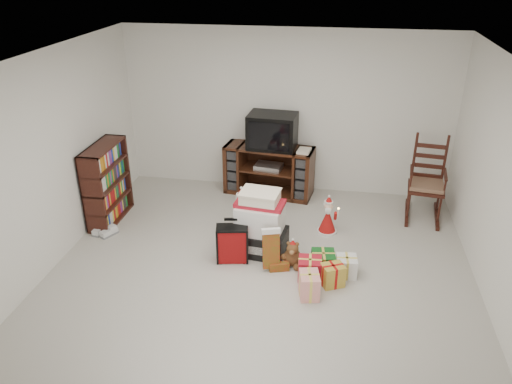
{
  "coord_description": "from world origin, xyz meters",
  "views": [
    {
      "loc": [
        0.77,
        -4.82,
        3.47
      ],
      "look_at": [
        -0.15,
        0.6,
        0.8
      ],
      "focal_mm": 35.0,
      "sensor_mm": 36.0,
      "label": 1
    }
  ],
  "objects_px": {
    "bookshelf": "(107,185)",
    "rocking_chair": "(425,188)",
    "gift_pile": "(260,226)",
    "teddy_bear": "(292,255)",
    "gift_cluster": "(323,270)",
    "santa_figurine": "(328,219)",
    "sneaker_pair": "(104,231)",
    "crt_television": "(272,131)",
    "tv_stand": "(269,170)",
    "mrs_claus_figurine": "(242,215)",
    "red_suitcase": "(232,244)"
  },
  "relations": [
    {
      "from": "crt_television",
      "to": "mrs_claus_figurine",
      "type": "bearing_deg",
      "value": -96.73
    },
    {
      "from": "tv_stand",
      "to": "sneaker_pair",
      "type": "height_order",
      "value": "tv_stand"
    },
    {
      "from": "gift_cluster",
      "to": "bookshelf",
      "type": "bearing_deg",
      "value": 162.49
    },
    {
      "from": "tv_stand",
      "to": "crt_television",
      "type": "relative_size",
      "value": 1.9
    },
    {
      "from": "red_suitcase",
      "to": "santa_figurine",
      "type": "bearing_deg",
      "value": 27.34
    },
    {
      "from": "gift_pile",
      "to": "gift_cluster",
      "type": "relative_size",
      "value": 0.99
    },
    {
      "from": "gift_pile",
      "to": "gift_cluster",
      "type": "distance_m",
      "value": 0.98
    },
    {
      "from": "sneaker_pair",
      "to": "santa_figurine",
      "type": "bearing_deg",
      "value": 23.56
    },
    {
      "from": "tv_stand",
      "to": "gift_cluster",
      "type": "distance_m",
      "value": 2.39
    },
    {
      "from": "crt_television",
      "to": "teddy_bear",
      "type": "bearing_deg",
      "value": -70.77
    },
    {
      "from": "bookshelf",
      "to": "red_suitcase",
      "type": "relative_size",
      "value": 2.01
    },
    {
      "from": "tv_stand",
      "to": "gift_pile",
      "type": "xyz_separation_m",
      "value": [
        0.13,
        -1.7,
        -0.03
      ]
    },
    {
      "from": "teddy_bear",
      "to": "gift_cluster",
      "type": "relative_size",
      "value": 0.39
    },
    {
      "from": "red_suitcase",
      "to": "bookshelf",
      "type": "bearing_deg",
      "value": 147.97
    },
    {
      "from": "bookshelf",
      "to": "sneaker_pair",
      "type": "xyz_separation_m",
      "value": [
        0.08,
        -0.42,
        -0.49
      ]
    },
    {
      "from": "gift_pile",
      "to": "teddy_bear",
      "type": "height_order",
      "value": "gift_pile"
    },
    {
      "from": "sneaker_pair",
      "to": "gift_cluster",
      "type": "xyz_separation_m",
      "value": [
        2.97,
        -0.54,
        0.08
      ]
    },
    {
      "from": "sneaker_pair",
      "to": "crt_television",
      "type": "xyz_separation_m",
      "value": [
        2.06,
        1.63,
        0.99
      ]
    },
    {
      "from": "santa_figurine",
      "to": "crt_television",
      "type": "height_order",
      "value": "crt_television"
    },
    {
      "from": "bookshelf",
      "to": "rocking_chair",
      "type": "xyz_separation_m",
      "value": [
        4.39,
        0.89,
        -0.12
      ]
    },
    {
      "from": "tv_stand",
      "to": "rocking_chair",
      "type": "height_order",
      "value": "rocking_chair"
    },
    {
      "from": "crt_television",
      "to": "sneaker_pair",
      "type": "bearing_deg",
      "value": -137.71
    },
    {
      "from": "santa_figurine",
      "to": "sneaker_pair",
      "type": "xyz_separation_m",
      "value": [
        -2.98,
        -0.55,
        -0.17
      ]
    },
    {
      "from": "bookshelf",
      "to": "mrs_claus_figurine",
      "type": "relative_size",
      "value": 1.7
    },
    {
      "from": "tv_stand",
      "to": "gift_cluster",
      "type": "height_order",
      "value": "tv_stand"
    },
    {
      "from": "rocking_chair",
      "to": "mrs_claus_figurine",
      "type": "height_order",
      "value": "rocking_chair"
    },
    {
      "from": "mrs_claus_figurine",
      "to": "red_suitcase",
      "type": "bearing_deg",
      "value": -88.01
    },
    {
      "from": "gift_cluster",
      "to": "gift_pile",
      "type": "bearing_deg",
      "value": 149.97
    },
    {
      "from": "rocking_chair",
      "to": "gift_pile",
      "type": "height_order",
      "value": "rocking_chair"
    },
    {
      "from": "teddy_bear",
      "to": "gift_pile",
      "type": "bearing_deg",
      "value": 150.02
    },
    {
      "from": "red_suitcase",
      "to": "sneaker_pair",
      "type": "distance_m",
      "value": 1.89
    },
    {
      "from": "gift_pile",
      "to": "crt_television",
      "type": "bearing_deg",
      "value": 99.4
    },
    {
      "from": "rocking_chair",
      "to": "tv_stand",
      "type": "bearing_deg",
      "value": 178.47
    },
    {
      "from": "teddy_bear",
      "to": "sneaker_pair",
      "type": "height_order",
      "value": "teddy_bear"
    },
    {
      "from": "bookshelf",
      "to": "gift_cluster",
      "type": "xyz_separation_m",
      "value": [
        3.05,
        -0.96,
        -0.41
      ]
    },
    {
      "from": "gift_pile",
      "to": "santa_figurine",
      "type": "distance_m",
      "value": 1.04
    },
    {
      "from": "bookshelf",
      "to": "crt_television",
      "type": "xyz_separation_m",
      "value": [
        2.14,
        1.2,
        0.5
      ]
    },
    {
      "from": "bookshelf",
      "to": "gift_cluster",
      "type": "distance_m",
      "value": 3.23
    },
    {
      "from": "teddy_bear",
      "to": "crt_television",
      "type": "distance_m",
      "value": 2.2
    },
    {
      "from": "bookshelf",
      "to": "red_suitcase",
      "type": "distance_m",
      "value": 2.1
    },
    {
      "from": "bookshelf",
      "to": "mrs_claus_figurine",
      "type": "height_order",
      "value": "bookshelf"
    },
    {
      "from": "bookshelf",
      "to": "rocking_chair",
      "type": "relative_size",
      "value": 0.91
    },
    {
      "from": "tv_stand",
      "to": "sneaker_pair",
      "type": "xyz_separation_m",
      "value": [
        -2.02,
        -1.64,
        -0.34
      ]
    },
    {
      "from": "santa_figurine",
      "to": "crt_television",
      "type": "bearing_deg",
      "value": 130.29
    },
    {
      "from": "bookshelf",
      "to": "teddy_bear",
      "type": "height_order",
      "value": "bookshelf"
    },
    {
      "from": "santa_figurine",
      "to": "red_suitcase",
      "type": "bearing_deg",
      "value": -141.99
    },
    {
      "from": "bookshelf",
      "to": "red_suitcase",
      "type": "height_order",
      "value": "bookshelf"
    },
    {
      "from": "mrs_claus_figurine",
      "to": "sneaker_pair",
      "type": "height_order",
      "value": "mrs_claus_figurine"
    },
    {
      "from": "crt_television",
      "to": "santa_figurine",
      "type": "bearing_deg",
      "value": -45.7
    },
    {
      "from": "gift_pile",
      "to": "bookshelf",
      "type": "bearing_deg",
      "value": 174.07
    }
  ]
}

